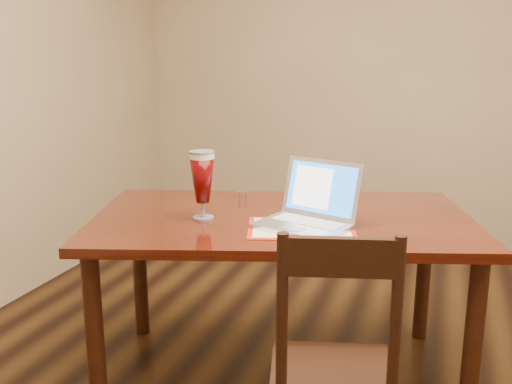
% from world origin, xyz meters
% --- Properties ---
extents(dining_table, '(1.86, 1.38, 1.08)m').
position_xyz_m(dining_table, '(-0.46, 0.27, 0.70)').
color(dining_table, '#4D160A').
rests_on(dining_table, ground).
extents(dining_chair, '(0.50, 0.49, 0.98)m').
position_xyz_m(dining_chair, '(-0.08, -0.39, 0.46)').
color(dining_chair, black).
rests_on(dining_chair, ground).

